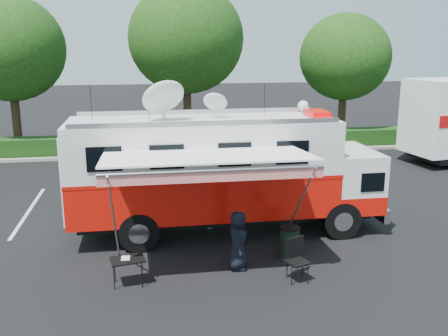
# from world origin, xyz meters

# --- Properties ---
(ground_plane) EXTENTS (120.00, 120.00, 0.00)m
(ground_plane) POSITION_xyz_m (0.00, 0.00, 0.00)
(ground_plane) COLOR black
(ground_plane) RESTS_ON ground
(back_border) EXTENTS (60.00, 6.14, 8.87)m
(back_border) POSITION_xyz_m (1.14, 12.90, 5.00)
(back_border) COLOR #9E998E
(back_border) RESTS_ON ground_plane
(stall_lines) EXTENTS (24.12, 5.50, 0.01)m
(stall_lines) POSITION_xyz_m (-0.50, 3.00, 0.00)
(stall_lines) COLOR silver
(stall_lines) RESTS_ON ground_plane
(command_truck) EXTENTS (9.41, 2.59, 4.52)m
(command_truck) POSITION_xyz_m (-0.08, -0.00, 1.93)
(command_truck) COLOR black
(command_truck) RESTS_ON ground_plane
(awning) EXTENTS (5.14, 2.65, 3.10)m
(awning) POSITION_xyz_m (-0.92, -2.69, 2.91)
(awning) COLOR white
(awning) RESTS_ON ground_plane
(person) EXTENTS (0.65, 0.85, 1.56)m
(person) POSITION_xyz_m (-0.16, -2.69, 0.00)
(person) COLOR black
(person) RESTS_ON ground_plane
(folding_table) EXTENTS (0.88, 0.70, 0.68)m
(folding_table) POSITION_xyz_m (-2.94, -3.15, 0.63)
(folding_table) COLOR black
(folding_table) RESTS_ON ground_plane
(folding_chair) EXTENTS (0.64, 0.67, 1.05)m
(folding_chair) POSITION_xyz_m (1.15, -3.48, 0.62)
(folding_chair) COLOR black
(folding_chair) RESTS_ON ground_plane
(trash_bin) EXTENTS (0.56, 0.56, 0.84)m
(trash_bin) POSITION_xyz_m (1.38, -2.16, 0.43)
(trash_bin) COLOR black
(trash_bin) RESTS_ON ground_plane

